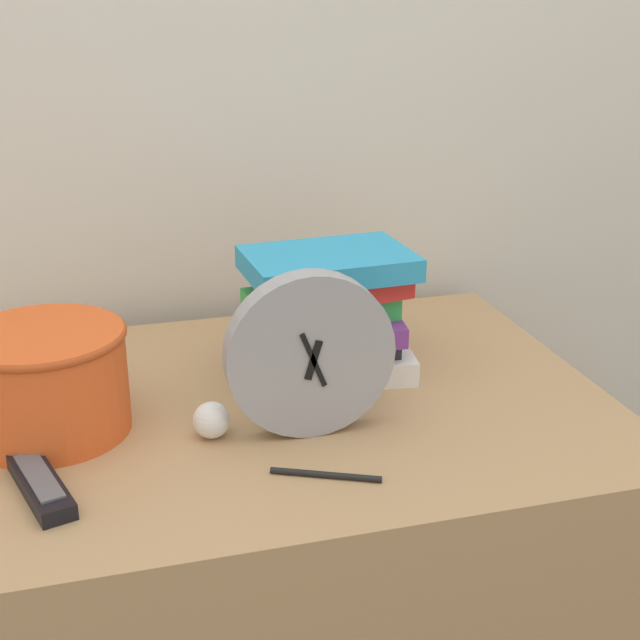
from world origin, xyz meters
TOP-DOWN VIEW (x-y plane):
  - wall_back at (0.00, 0.76)m, footprint 6.00×0.04m
  - desk at (0.00, 0.35)m, footprint 1.15×0.69m
  - desk_clock at (0.13, 0.24)m, footprint 0.22×0.04m
  - book_stack at (0.21, 0.42)m, footprint 0.26×0.20m
  - basket at (-0.20, 0.34)m, footprint 0.22×0.22m
  - tv_remote at (-0.22, 0.18)m, footprint 0.08×0.17m
  - crumpled_paper_ball at (0.00, 0.26)m, footprint 0.05×0.05m
  - pen at (0.12, 0.12)m, footprint 0.13×0.06m

SIDE VIEW (x-z plane):
  - desk at x=0.00m, z-range 0.00..0.71m
  - pen at x=0.12m, z-range 0.71..0.72m
  - tv_remote at x=-0.22m, z-range 0.71..0.74m
  - crumpled_paper_ball at x=0.00m, z-range 0.71..0.76m
  - basket at x=-0.20m, z-range 0.72..0.86m
  - book_stack at x=0.21m, z-range 0.72..0.91m
  - desk_clock at x=0.13m, z-range 0.71..0.94m
  - wall_back at x=0.00m, z-range 0.00..2.40m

